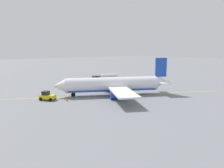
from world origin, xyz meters
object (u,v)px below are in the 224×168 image
object	(u,v)px
pushback_tug	(47,96)
refueling_worker	(111,82)
airplane	(114,85)
safety_cone_nose	(67,100)
fuel_tanker	(105,78)

from	to	relation	value
pushback_tug	refueling_worker	world-z (taller)	pushback_tug
airplane	safety_cone_nose	distance (m)	13.37
fuel_tanker	airplane	bearing A→B (deg)	63.94
refueling_worker	airplane	bearing A→B (deg)	58.86
airplane	refueling_worker	size ratio (longest dim) A/B	18.04
fuel_tanker	refueling_worker	xyz separation A→B (m)	(0.83, 4.96, -0.89)
refueling_worker	fuel_tanker	bearing A→B (deg)	-99.47
airplane	refueling_worker	xyz separation A→B (m)	(-8.40, -13.90, -1.91)
pushback_tug	safety_cone_nose	distance (m)	5.15
fuel_tanker	safety_cone_nose	size ratio (longest dim) A/B	16.80
safety_cone_nose	refueling_worker	bearing A→B (deg)	-148.02
fuel_tanker	refueling_worker	distance (m)	5.11
airplane	pushback_tug	xyz separation A→B (m)	(16.66, -4.14, -1.72)
fuel_tanker	pushback_tug	size ratio (longest dim) A/B	2.45
airplane	pushback_tug	bearing A→B (deg)	-13.95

